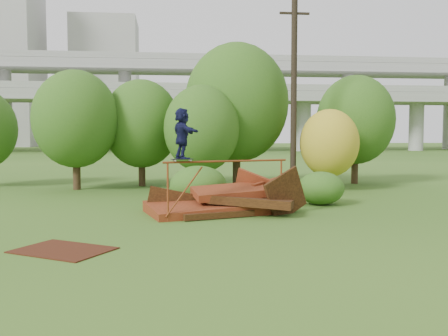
{
  "coord_description": "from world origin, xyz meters",
  "views": [
    {
      "loc": [
        -2.62,
        -13.74,
        2.71
      ],
      "look_at": [
        -0.8,
        2.0,
        1.6
      ],
      "focal_mm": 40.0,
      "sensor_mm": 36.0,
      "label": 1
    }
  ],
  "objects": [
    {
      "name": "building_right",
      "position": [
        -16.0,
        102.0,
        14.0
      ],
      "size": [
        14.0,
        14.0,
        28.0
      ],
      "primitive_type": "cube",
      "color": "#9E9E99",
      "rests_on": "ground"
    },
    {
      "name": "flat_plate",
      "position": [
        -5.01,
        -2.05,
        0.01
      ],
      "size": [
        2.57,
        2.38,
        0.03
      ],
      "primitive_type": "cube",
      "rotation": [
        0.0,
        0.0,
        -0.56
      ],
      "color": "#3B180C",
      "rests_on": "ground"
    },
    {
      "name": "tree_0",
      "position": [
        -6.91,
        10.76,
        3.38
      ],
      "size": [
        4.06,
        4.06,
        5.72
      ],
      "color": "black",
      "rests_on": "ground"
    },
    {
      "name": "tree_1",
      "position": [
        -3.88,
        12.07,
        3.19
      ],
      "size": [
        3.91,
        3.91,
        5.44
      ],
      "color": "black",
      "rests_on": "ground"
    },
    {
      "name": "tree_4",
      "position": [
        5.02,
        9.04,
        2.24
      ],
      "size": [
        2.79,
        2.79,
        3.85
      ],
      "color": "black",
      "rests_on": "ground"
    },
    {
      "name": "tree_2",
      "position": [
        -0.99,
        9.3,
        2.91
      ],
      "size": [
        3.5,
        3.5,
        4.93
      ],
      "color": "black",
      "rests_on": "ground"
    },
    {
      "name": "tree_5",
      "position": [
        7.44,
        12.01,
        3.42
      ],
      "size": [
        4.13,
        4.13,
        5.8
      ],
      "color": "black",
      "rests_on": "ground"
    },
    {
      "name": "utility_pole",
      "position": [
        3.29,
        9.11,
        4.54
      ],
      "size": [
        1.4,
        0.28,
        8.93
      ],
      "color": "black",
      "rests_on": "ground"
    },
    {
      "name": "tree_3",
      "position": [
        0.93,
        11.39,
        4.25
      ],
      "size": [
        5.24,
        5.24,
        7.26
      ],
      "color": "black",
      "rests_on": "ground"
    },
    {
      "name": "scrap_pile",
      "position": [
        -0.71,
        2.98,
        0.34
      ],
      "size": [
        5.66,
        3.35,
        1.95
      ],
      "color": "#4A1E0D",
      "rests_on": "ground"
    },
    {
      "name": "shrub_right",
      "position": [
        3.17,
        4.46,
        0.63
      ],
      "size": [
        1.79,
        1.64,
        1.26
      ],
      "primitive_type": "ellipsoid",
      "color": "#1C4211",
      "rests_on": "ground"
    },
    {
      "name": "grind_rail",
      "position": [
        -0.71,
        1.96,
        1.43
      ],
      "size": [
        4.07,
        1.18,
        1.85
      ],
      "color": "maroon",
      "rests_on": "ground"
    },
    {
      "name": "skater",
      "position": [
        -2.14,
        1.57,
        2.7
      ],
      "size": [
        0.96,
        1.51,
        1.56
      ],
      "primitive_type": "imported",
      "rotation": [
        0.0,
        0.0,
        1.95
      ],
      "color": "#111338",
      "rests_on": "skateboard"
    },
    {
      "name": "shrub_left",
      "position": [
        -1.43,
        4.93,
        0.75
      ],
      "size": [
        2.15,
        1.99,
        1.49
      ],
      "primitive_type": "ellipsoid",
      "color": "#1C4211",
      "rests_on": "ground"
    },
    {
      "name": "skateboard",
      "position": [
        -2.14,
        1.57,
        1.91
      ],
      "size": [
        0.72,
        0.36,
        0.07
      ],
      "rotation": [
        0.0,
        0.0,
        0.27
      ],
      "color": "black",
      "rests_on": "grind_rail"
    },
    {
      "name": "freeway_overpass",
      "position": [
        0.0,
        62.92,
        10.32
      ],
      "size": [
        160.0,
        15.0,
        13.7
      ],
      "color": "gray",
      "rests_on": "ground"
    },
    {
      "name": "ground",
      "position": [
        0.0,
        0.0,
        0.0
      ],
      "size": [
        240.0,
        240.0,
        0.0
      ],
      "primitive_type": "plane",
      "color": "#2D5116",
      "rests_on": "ground"
    }
  ]
}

